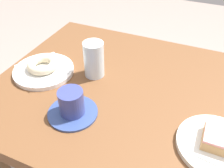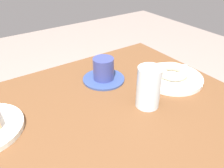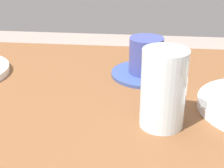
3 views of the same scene
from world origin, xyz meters
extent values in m
cube|color=brown|center=(0.00, 0.00, 0.71)|extent=(1.26, 0.75, 0.05)
cylinder|color=brown|center=(-0.56, 0.29, 0.34)|extent=(0.05, 0.05, 0.69)
cylinder|color=white|center=(0.13, -0.13, 0.74)|extent=(0.21, 0.21, 0.02)
cube|color=white|center=(0.13, -0.13, 0.75)|extent=(0.15, 0.15, 0.00)
cube|color=tan|center=(0.13, -0.13, 0.77)|extent=(0.08, 0.08, 0.03)
cube|color=pink|center=(0.13, -0.13, 0.79)|extent=(0.08, 0.08, 0.01)
cylinder|color=tan|center=(0.13, -0.13, 0.79)|extent=(0.02, 0.02, 0.00)
cylinder|color=white|center=(-0.49, -0.04, 0.74)|extent=(0.22, 0.22, 0.02)
cube|color=white|center=(-0.49, -0.04, 0.75)|extent=(0.22, 0.22, 0.00)
torus|color=beige|center=(-0.49, -0.04, 0.77)|extent=(0.11, 0.11, 0.03)
cylinder|color=silver|center=(-0.31, 0.03, 0.80)|extent=(0.07, 0.07, 0.13)
cylinder|color=#324680|center=(-0.28, -0.18, 0.74)|extent=(0.15, 0.15, 0.01)
cylinder|color=#374087|center=(-0.28, -0.18, 0.78)|extent=(0.07, 0.07, 0.08)
cylinder|color=black|center=(-0.28, -0.18, 0.82)|extent=(0.07, 0.07, 0.00)
camera|label=1|loc=(0.03, -0.60, 1.27)|focal=38.92mm
camera|label=2|loc=(0.10, 0.44, 1.17)|focal=37.20mm
camera|label=3|loc=(-0.28, 0.49, 1.02)|focal=51.93mm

